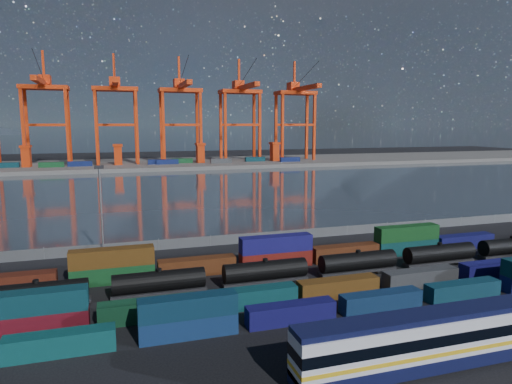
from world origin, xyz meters
name	(u,v)px	position (x,y,z in m)	size (l,w,h in m)	color
ground	(318,289)	(0.00, 0.00, 0.00)	(700.00, 700.00, 0.00)	black
harbor_water	(194,190)	(0.00, 105.00, 0.01)	(700.00, 700.00, 0.00)	#2E3742
far_quay	(163,164)	(0.00, 210.00, 1.00)	(700.00, 70.00, 2.00)	#514F4C
distant_mountains	(137,66)	(63.02, 1600.00, 220.29)	(2470.00, 1100.00, 520.00)	#1E2630
container_row_south	(339,302)	(-1.54, -9.36, 1.79)	(126.42, 2.24, 4.78)	#37393C
container_row_mid	(274,292)	(-8.02, -3.44, 1.65)	(140.88, 2.38, 5.06)	#3B3E40
container_row_north	(274,255)	(-2.58, 11.71, 1.99)	(142.03, 2.50, 5.32)	navy
tanker_string	(439,254)	(24.27, 3.97, 2.02)	(137.08, 2.81, 4.02)	black
waterfront_fence	(259,237)	(0.00, 28.00, 1.00)	(160.12, 0.12, 2.20)	#595B5E
yard_light_mast	(101,207)	(-30.00, 26.00, 9.30)	(1.60, 0.40, 16.60)	slate
gantry_cranes	(149,99)	(-7.50, 203.37, 37.64)	(198.62, 45.34, 61.40)	red
quay_containers	(145,162)	(-11.00, 195.46, 3.30)	(172.58, 10.99, 2.60)	navy
straddle_carriers	(160,153)	(-2.50, 200.00, 7.82)	(140.00, 7.00, 11.10)	red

